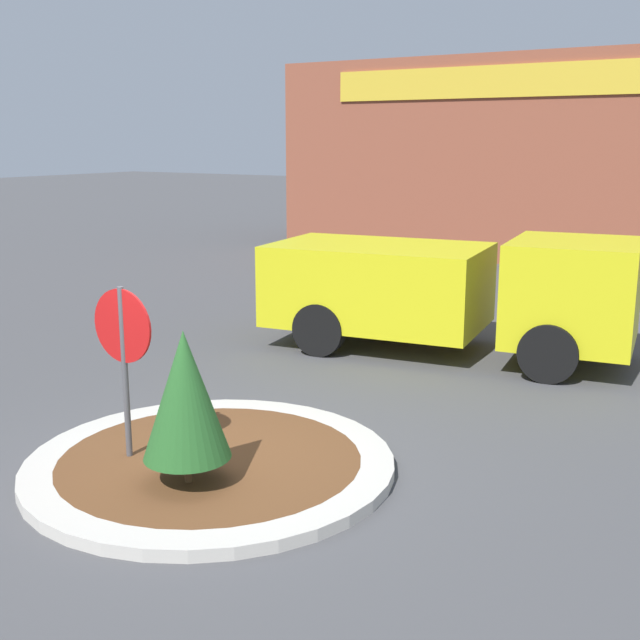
% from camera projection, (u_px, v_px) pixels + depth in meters
% --- Properties ---
extents(ground_plane, '(120.00, 120.00, 0.00)m').
position_uv_depth(ground_plane, '(211.00, 469.00, 9.11)').
color(ground_plane, '#474749').
extents(traffic_island, '(4.17, 4.17, 0.14)m').
position_uv_depth(traffic_island, '(211.00, 463.00, 9.09)').
color(traffic_island, '#BCB7AD').
rests_on(traffic_island, ground_plane).
extents(stop_sign, '(0.83, 0.07, 2.10)m').
position_uv_depth(stop_sign, '(123.00, 344.00, 8.86)').
color(stop_sign, '#4C4C51').
rests_on(stop_sign, ground_plane).
extents(island_shrub, '(0.92, 0.92, 1.64)m').
position_uv_depth(island_shrub, '(185.00, 395.00, 8.23)').
color(island_shrub, brown).
rests_on(island_shrub, traffic_island).
extents(utility_truck, '(6.44, 3.09, 2.07)m').
position_uv_depth(utility_truck, '(447.00, 289.00, 13.81)').
color(utility_truck, gold).
rests_on(utility_truck, ground_plane).
extents(storefront_building, '(14.42, 6.07, 6.06)m').
position_uv_depth(storefront_building, '(522.00, 158.00, 25.93)').
color(storefront_building, brown).
rests_on(storefront_building, ground_plane).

